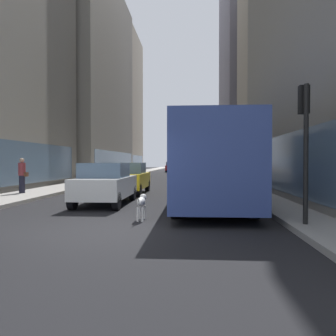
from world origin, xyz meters
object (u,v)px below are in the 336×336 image
Objects in this scene: car_red_coupe at (172,167)px; pedestrian_with_handbag at (22,175)px; car_yellow_taxi at (128,178)px; traffic_light_near at (305,130)px; dalmatian_dog at (142,202)px; car_white_van at (106,184)px; car_grey_wagon at (198,168)px; transit_bus at (208,159)px.

car_red_coupe is 38.92m from pedestrian_with_handbag.
car_yellow_taxi is 10.87m from traffic_light_near.
car_white_van is at bearing 119.85° from dalmatian_dog.
car_grey_wagon is at bearing 71.66° from pedestrian_with_handbag.
pedestrian_with_handbag is (-6.79, 6.29, 0.50)m from dalmatian_dog.
car_yellow_taxi is at bearing 140.74° from transit_bus.
transit_bus reaches higher than car_grey_wagon.
car_yellow_taxi is 2.35× the size of pedestrian_with_handbag.
car_white_van is (0.00, -41.58, -0.00)m from car_red_coupe.
dalmatian_dog is at bearing -87.57° from car_red_coupe.
pedestrian_with_handbag is at bearing 137.20° from dalmatian_dog.
car_white_van is at bearing -90.00° from car_red_coupe.
car_red_coupe is at bearing 92.43° from dalmatian_dog.
car_white_van is at bearing -31.29° from pedestrian_with_handbag.
pedestrian_with_handbag reaches higher than car_grey_wagon.
car_yellow_taxi reaches higher than dalmatian_dog.
traffic_light_near is at bearing -86.48° from car_grey_wagon.
car_grey_wagon is 30.04m from car_white_van.
car_white_van is at bearing -162.93° from transit_bus.
dalmatian_dog is 4.73m from traffic_light_near.
traffic_light_near reaches higher than pedestrian_with_handbag.
car_yellow_taxi is at bearing 17.37° from pedestrian_with_handbag.
car_yellow_taxi is 0.96× the size of car_red_coupe.
pedestrian_with_handbag is (-4.89, 2.97, 0.19)m from car_white_van.
dalmatian_dog is at bearing -42.80° from pedestrian_with_handbag.
pedestrian_with_handbag is at bearing 168.91° from transit_bus.
car_white_van is (-4.00, -1.23, -0.96)m from transit_bus.
car_grey_wagon and car_white_van have the same top height.
transit_bus is 5.16m from dalmatian_dog.
car_white_van is (-4.00, -29.78, -0.00)m from car_grey_wagon.
car_red_coupe reaches higher than dalmatian_dog.
transit_bus is 2.78× the size of car_red_coupe.
dalmatian_dog is at bearing 166.09° from traffic_light_near.
traffic_light_near is at bearing -55.44° from car_yellow_taxi.
transit_bus is 2.91× the size of car_white_van.
transit_bus is 11.98× the size of dalmatian_dog.
car_white_van is 7.67m from traffic_light_near.
car_yellow_taxi is at bearing -98.99° from car_grey_wagon.
car_yellow_taxi is at bearing -90.00° from car_red_coupe.
car_red_coupe is 46.37m from traffic_light_near.
car_yellow_taxi is at bearing 90.00° from car_white_van.
transit_bus is at bearing -11.09° from pedestrian_with_handbag.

